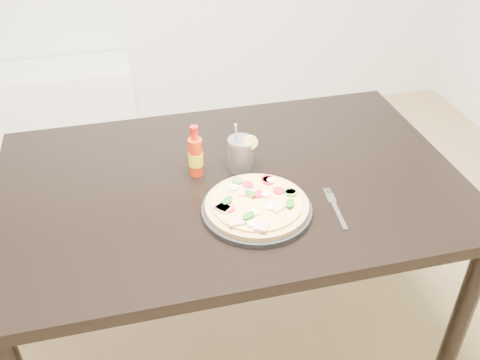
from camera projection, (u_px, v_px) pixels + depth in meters
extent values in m
cube|color=black|center=(231.00, 184.00, 1.64)|extent=(1.40, 0.90, 0.04)
cylinder|color=black|center=(459.00, 323.00, 1.67)|extent=(0.06, 0.06, 0.71)
cylinder|color=black|center=(45.00, 229.00, 2.04)|extent=(0.06, 0.06, 0.71)
cylinder|color=black|center=(356.00, 182.00, 2.29)|extent=(0.06, 0.06, 0.71)
cylinder|color=black|center=(257.00, 210.00, 1.49)|extent=(0.31, 0.31, 0.02)
cylinder|color=tan|center=(257.00, 205.00, 1.48)|extent=(0.29, 0.29, 0.01)
cylinder|color=#E3B863|center=(257.00, 202.00, 1.48)|extent=(0.25, 0.25, 0.01)
cube|color=pink|center=(277.00, 207.00, 1.45)|extent=(0.05, 0.05, 0.01)
cube|color=pink|center=(262.00, 226.00, 1.38)|extent=(0.05, 0.05, 0.01)
cube|color=pink|center=(247.00, 193.00, 1.50)|extent=(0.05, 0.05, 0.01)
cube|color=pink|center=(236.00, 221.00, 1.40)|extent=(0.04, 0.04, 0.01)
cube|color=pink|center=(223.00, 207.00, 1.45)|extent=(0.05, 0.05, 0.01)
cube|color=pink|center=(224.00, 208.00, 1.44)|extent=(0.05, 0.05, 0.01)
cylinder|color=red|center=(266.00, 178.00, 1.56)|extent=(0.03, 0.03, 0.01)
cylinder|color=red|center=(268.00, 182.00, 1.55)|extent=(0.03, 0.03, 0.01)
cylinder|color=red|center=(248.00, 185.00, 1.53)|extent=(0.03, 0.03, 0.01)
cylinder|color=red|center=(259.00, 194.00, 1.50)|extent=(0.03, 0.03, 0.01)
cylinder|color=red|center=(229.00, 209.00, 1.44)|extent=(0.03, 0.03, 0.01)
cylinder|color=red|center=(278.00, 191.00, 1.51)|extent=(0.03, 0.03, 0.01)
cylinder|color=#437E2A|center=(290.00, 191.00, 1.51)|extent=(0.03, 0.03, 0.01)
cylinder|color=#437E2A|center=(291.00, 193.00, 1.50)|extent=(0.03, 0.03, 0.01)
cylinder|color=#437E2A|center=(268.00, 180.00, 1.55)|extent=(0.03, 0.03, 0.01)
cylinder|color=#437E2A|center=(238.00, 181.00, 1.55)|extent=(0.03, 0.03, 0.01)
cylinder|color=#437E2A|center=(246.00, 220.00, 1.41)|extent=(0.03, 0.03, 0.01)
ellipsoid|color=white|center=(270.00, 206.00, 1.45)|extent=(0.03, 0.03, 0.01)
ellipsoid|color=white|center=(266.00, 194.00, 1.50)|extent=(0.03, 0.03, 0.01)
ellipsoid|color=white|center=(252.00, 224.00, 1.39)|extent=(0.03, 0.03, 0.01)
ellipsoid|color=white|center=(254.00, 212.00, 1.43)|extent=(0.03, 0.03, 0.01)
ellipsoid|color=white|center=(234.00, 187.00, 1.52)|extent=(0.03, 0.03, 0.01)
ellipsoid|color=white|center=(271.00, 180.00, 1.55)|extent=(0.03, 0.03, 0.01)
ellipsoid|color=#1A6317|center=(250.00, 193.00, 1.49)|extent=(0.04, 0.05, 0.00)
ellipsoid|color=#1A6317|center=(227.00, 200.00, 1.46)|extent=(0.04, 0.04, 0.00)
ellipsoid|color=#1A6317|center=(249.00, 215.00, 1.41)|extent=(0.04, 0.04, 0.00)
ellipsoid|color=#1A6317|center=(290.00, 203.00, 1.45)|extent=(0.04, 0.05, 0.00)
cylinder|color=red|center=(196.00, 157.00, 1.61)|extent=(0.06, 0.06, 0.12)
cylinder|color=yellow|center=(196.00, 159.00, 1.61)|extent=(0.04, 0.04, 0.04)
cylinder|color=red|center=(194.00, 136.00, 1.57)|extent=(0.02, 0.02, 0.03)
cylinder|color=red|center=(194.00, 129.00, 1.55)|extent=(0.02, 0.02, 0.02)
cylinder|color=black|center=(241.00, 156.00, 1.65)|extent=(0.07, 0.07, 0.09)
cylinder|color=silver|center=(241.00, 154.00, 1.64)|extent=(0.08, 0.08, 0.10)
cylinder|color=#F2E059|center=(251.00, 142.00, 1.60)|extent=(0.04, 0.01, 0.04)
cylinder|color=#B2B2B7|center=(237.00, 144.00, 1.63)|extent=(0.03, 0.06, 0.17)
cube|color=silver|center=(339.00, 216.00, 1.48)|extent=(0.02, 0.12, 0.00)
cube|color=silver|center=(331.00, 198.00, 1.54)|extent=(0.03, 0.04, 0.00)
cube|color=silver|center=(325.00, 192.00, 1.57)|extent=(0.01, 0.03, 0.00)
cube|color=silver|center=(327.00, 191.00, 1.57)|extent=(0.01, 0.03, 0.00)
cube|color=silver|center=(329.00, 191.00, 1.57)|extent=(0.01, 0.03, 0.00)
cube|color=silver|center=(331.00, 191.00, 1.57)|extent=(0.01, 0.03, 0.00)
cube|color=white|center=(8.00, 116.00, 2.98)|extent=(1.40, 0.34, 0.50)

